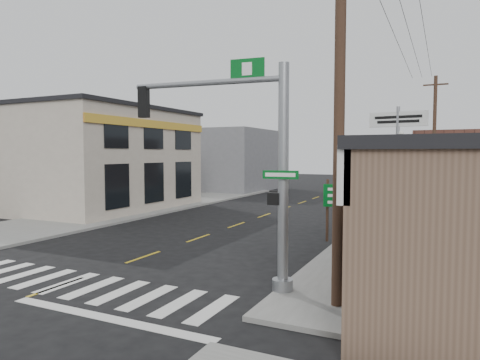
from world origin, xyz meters
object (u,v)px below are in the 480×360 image
at_px(guide_sign, 342,202).
at_px(utility_pole_near, 340,93).
at_px(lamp_post, 402,172).
at_px(traffic_signal_pole, 258,152).
at_px(fire_hydrant, 379,259).
at_px(utility_pole_far, 434,141).
at_px(bare_tree, 409,148).
at_px(dance_center_sign, 398,135).

relative_size(guide_sign, utility_pole_near, 0.26).
bearing_deg(lamp_post, traffic_signal_pole, -102.10).
distance_m(fire_hydrant, lamp_post, 8.50).
bearing_deg(utility_pole_far, bare_tree, -90.73).
xyz_separation_m(traffic_signal_pole, utility_pole_far, (4.06, 20.54, 0.78)).
height_order(traffic_signal_pole, guide_sign, traffic_signal_pole).
relative_size(fire_hydrant, lamp_post, 0.13).
bearing_deg(utility_pole_far, traffic_signal_pole, -100.99).
bearing_deg(dance_center_sign, lamp_post, -68.75).
distance_m(guide_sign, utility_pole_near, 8.43).
distance_m(lamp_post, utility_pole_near, 12.29).
distance_m(dance_center_sign, utility_pole_far, 7.79).
distance_m(lamp_post, dance_center_sign, 2.38).
bearing_deg(fire_hydrant, utility_pole_far, 86.01).
distance_m(fire_hydrant, bare_tree, 3.89).
xyz_separation_m(lamp_post, bare_tree, (0.95, -9.33, 1.09)).
bearing_deg(fire_hydrant, bare_tree, -53.27).
height_order(traffic_signal_pole, utility_pole_near, utility_pole_near).
xyz_separation_m(guide_sign, fire_hydrant, (2.01, -3.60, -1.41)).
bearing_deg(utility_pole_near, utility_pole_far, 90.36).
xyz_separation_m(lamp_post, dance_center_sign, (-0.36, 1.39, 1.90)).
relative_size(lamp_post, dance_center_sign, 0.78).
distance_m(guide_sign, dance_center_sign, 6.82).
distance_m(fire_hydrant, dance_center_sign, 10.49).
bearing_deg(lamp_post, fire_hydrant, -88.04).
relative_size(fire_hydrant, utility_pole_near, 0.06).
bearing_deg(utility_pole_near, lamp_post, 92.81).
height_order(guide_sign, utility_pole_near, utility_pole_near).
bearing_deg(utility_pole_near, guide_sign, 106.30).
height_order(fire_hydrant, utility_pole_far, utility_pole_far).
xyz_separation_m(lamp_post, utility_pole_near, (-0.45, -12.05, 2.39)).
distance_m(guide_sign, lamp_post, 5.05).
bearing_deg(utility_pole_far, lamp_post, -97.65).
height_order(guide_sign, lamp_post, lamp_post).
height_order(bare_tree, utility_pole_near, utility_pole_near).
distance_m(utility_pole_near, utility_pole_far, 21.13).
height_order(lamp_post, utility_pole_far, utility_pole_far).
height_order(guide_sign, utility_pole_far, utility_pole_far).
relative_size(lamp_post, utility_pole_near, 0.48).
distance_m(guide_sign, utility_pole_far, 14.19).
relative_size(utility_pole_near, utility_pole_far, 1.14).
xyz_separation_m(utility_pole_near, utility_pole_far, (1.69, 21.06, -0.65)).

